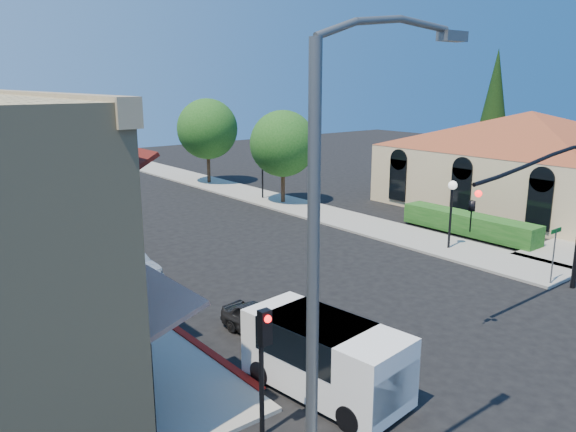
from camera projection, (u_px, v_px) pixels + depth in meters
ground at (500, 359)px, 17.35m from camera, size 120.00×120.00×0.00m
sidewalk_right at (242, 192)px, 43.12m from camera, size 3.50×50.00×0.12m
curb_red_strip at (176, 332)px, 19.21m from camera, size 0.25×10.00×0.06m
mission_building at (528, 150)px, 38.56m from camera, size 30.12×30.12×6.40m
hedge at (468, 235)px, 31.29m from camera, size 1.40×8.00×1.10m
conifer_far at (494, 106)px, 46.53m from camera, size 3.20×3.20×11.00m
street_tree_a at (283, 144)px, 38.39m from camera, size 4.56×4.56×6.48m
street_tree_b at (207, 129)px, 45.89m from camera, size 4.94×4.94×7.02m
signal_mast_arm at (559, 198)px, 21.08m from camera, size 8.01×0.39×6.00m
secondary_signal at (263, 350)px, 13.00m from camera, size 0.28×0.42×3.32m
cobra_streetlight at (329, 280)px, 9.03m from camera, size 3.60×0.25×9.31m
street_name_sign at (554, 247)px, 23.18m from camera, size 0.80×0.06×2.50m
lamppost_left_near at (126, 266)px, 17.60m from camera, size 0.44×0.44×3.57m
lamppost_left_far at (13, 196)px, 28.21m from camera, size 0.44×0.44×3.57m
lamppost_right_near at (452, 197)px, 27.94m from camera, size 0.44×0.44×3.57m
lamppost_right_far at (262, 162)px, 40.07m from camera, size 0.44×0.44×3.57m
white_van at (327, 353)px, 15.20m from camera, size 2.54×4.86×2.06m
parked_car_a at (260, 321)px, 18.85m from camera, size 1.54×3.22×1.06m
parked_car_b at (130, 264)px, 24.57m from camera, size 1.65×3.57×1.13m
parked_car_c at (103, 232)px, 29.43m from camera, size 2.41×4.82×1.35m
parked_car_d at (51, 207)px, 35.58m from camera, size 2.54×4.65×1.24m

